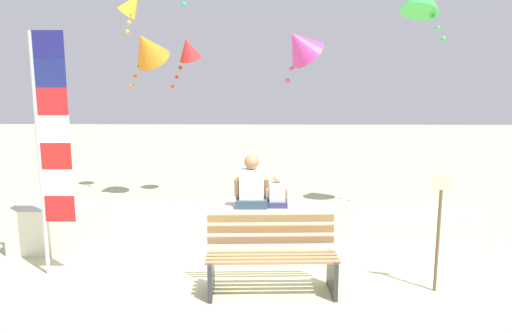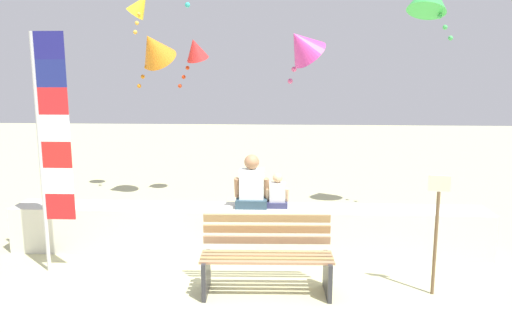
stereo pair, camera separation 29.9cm
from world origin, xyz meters
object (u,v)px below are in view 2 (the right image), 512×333
Objects in this scene: person_child at (277,194)px; flag_banner at (50,138)px; person_adult at (252,186)px; kite_orange at (154,48)px; kite_red at (195,50)px; sign_post at (437,226)px; kite_magenta at (302,45)px; kite_yellow at (140,6)px; park_bench at (267,258)px.

flag_banner is (-2.85, -0.94, 0.91)m from person_child.
person_adult is 0.25× the size of flag_banner.
kite_red is (0.72, 0.40, -0.02)m from kite_orange.
kite_red reaches higher than person_child.
person_child is 4.16m from kite_orange.
kite_orange is at bearing 137.07° from sign_post.
flag_banner is at bearing -97.28° from kite_orange.
person_adult is 3.86m from kite_red.
flag_banner is 3.74m from kite_magenta.
person_child is 0.35× the size of sign_post.
kite_yellow is at bearing 88.83° from flag_banner.
kite_red reaches higher than sign_post.
sign_post is (4.71, -0.44, -0.93)m from flag_banner.
park_bench is at bearing -102.34° from kite_magenta.
kite_magenta reaches higher than person_child.
flag_banner is 4.28m from kite_red.
person_adult is 3.90m from kite_orange.
person_adult is (-0.27, 1.40, 0.55)m from park_bench.
kite_magenta is at bearing 127.65° from sign_post.
kite_yellow is 1.39m from kite_red.
person_child is 0.42× the size of kite_orange.
flag_banner is (-2.48, -0.93, 0.80)m from person_adult.
flag_banner is (-2.75, 0.46, 1.35)m from park_bench.
kite_orange is at bearing 82.72° from flag_banner.
sign_post is (4.26, -3.96, -2.21)m from kite_orange.
kite_orange reaches higher than kite_red.
person_child is at bearing -47.13° from kite_orange.
kite_red is (-1.58, 4.38, 2.61)m from park_bench.
sign_post is (1.52, -1.97, -2.15)m from kite_magenta.
park_bench is at bearing -94.19° from person_child.
person_adult is 0.54× the size of sign_post.
person_adult is 0.74× the size of kite_red.
kite_red reaches higher than park_bench.
person_adult is 1.53× the size of person_child.
kite_orange is 6.22m from sign_post.
sign_post is at bearing -42.93° from kite_orange.
park_bench is 5.34m from kite_red.
person_adult is at bearing -139.67° from kite_magenta.
park_bench is 2.05× the size of person_adult.
person_adult is at bearing -52.11° from kite_yellow.
person_child is 0.54× the size of kite_magenta.
park_bench is 3.13× the size of person_child.
park_bench is 1.69× the size of kite_magenta.
kite_yellow is at bearing 131.95° from person_child.
flag_banner is at bearing -154.31° from kite_magenta.
kite_orange reaches higher than flag_banner.
person_adult is at bearing -179.95° from person_child.
kite_yellow is (-0.37, 0.49, 0.84)m from kite_orange.
sign_post reaches higher than park_bench.
sign_post is at bearing 0.73° from park_bench.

